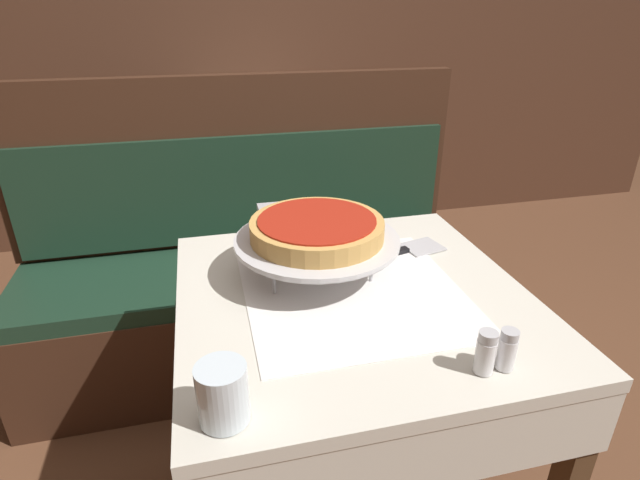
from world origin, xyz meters
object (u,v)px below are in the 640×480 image
object	(u,v)px
booth_bench	(250,290)
water_glass_near	(223,394)
pizza_server	(399,252)
napkin_holder	(277,220)
dining_table_front	(352,332)
salt_shaker	(486,352)
condiment_caddy	(272,123)
pizza_pan_stand	(317,242)
deep_dish_pizza	(317,228)
dining_table_rear	(264,150)
pepper_shaker	(507,350)

from	to	relation	value
booth_bench	water_glass_near	xyz separation A→B (m)	(-0.14, -1.14, 0.50)
booth_bench	pizza_server	distance (m)	0.88
napkin_holder	dining_table_front	bearing A→B (deg)	-70.99
water_glass_near	salt_shaker	xyz separation A→B (m)	(0.45, 0.01, -0.01)
condiment_caddy	booth_bench	bearing A→B (deg)	-105.93
dining_table_front	napkin_holder	size ratio (longest dim) A/B	7.80
napkin_holder	condiment_caddy	size ratio (longest dim) A/B	0.70
pizza_pan_stand	deep_dish_pizza	bearing A→B (deg)	-45.00
deep_dish_pizza	water_glass_near	xyz separation A→B (m)	(-0.25, -0.42, -0.07)
dining_table_rear	pepper_shaker	xyz separation A→B (m)	(0.16, -1.97, 0.15)
pizza_server	napkin_holder	world-z (taller)	napkin_holder
dining_table_front	salt_shaker	distance (m)	0.37
water_glass_near	pizza_server	bearing A→B (deg)	44.42
dining_table_rear	napkin_holder	xyz separation A→B (m)	(-0.14, -1.32, 0.16)
booth_bench	pizza_server	bearing A→B (deg)	-63.01
pizza_server	pepper_shaker	world-z (taller)	pepper_shaker
booth_bench	pizza_pan_stand	size ratio (longest dim) A/B	4.49
salt_shaker	pepper_shaker	bearing A→B (deg)	-0.00
pizza_server	pepper_shaker	xyz separation A→B (m)	(0.01, -0.47, 0.03)
condiment_caddy	dining_table_front	bearing A→B (deg)	-92.38
pepper_shaker	pizza_server	bearing A→B (deg)	91.60
deep_dish_pizza	salt_shaker	bearing A→B (deg)	-63.77
dining_table_rear	pizza_pan_stand	bearing A→B (deg)	-93.02
water_glass_near	pepper_shaker	size ratio (longest dim) A/B	1.27
dining_table_front	deep_dish_pizza	bearing A→B (deg)	119.85
booth_bench	condiment_caddy	bearing A→B (deg)	74.07
pizza_pan_stand	booth_bench	bearing A→B (deg)	98.44
pizza_server	condiment_caddy	xyz separation A→B (m)	(-0.10, 1.49, 0.03)
booth_bench	deep_dish_pizza	xyz separation A→B (m)	(0.11, -0.72, 0.57)
napkin_holder	pizza_server	bearing A→B (deg)	-32.68
dining_table_front	condiment_caddy	distance (m)	1.65
pizza_pan_stand	pizza_server	world-z (taller)	pizza_pan_stand
pizza_pan_stand	condiment_caddy	distance (m)	1.55
pizza_server	water_glass_near	xyz separation A→B (m)	(-0.48, -0.47, 0.05)
salt_shaker	dining_table_front	bearing A→B (deg)	114.95
booth_bench	condiment_caddy	distance (m)	0.98
pizza_pan_stand	pizza_server	distance (m)	0.25
dining_table_front	pepper_shaker	bearing A→B (deg)	-58.95
pepper_shaker	condiment_caddy	xyz separation A→B (m)	(-0.12, 1.95, -0.01)
salt_shaker	napkin_holder	size ratio (longest dim) A/B	0.82
dining_table_front	pepper_shaker	xyz separation A→B (m)	(0.19, -0.31, 0.15)
pizza_server	condiment_caddy	world-z (taller)	condiment_caddy
dining_table_rear	booth_bench	distance (m)	0.92
deep_dish_pizza	napkin_holder	size ratio (longest dim) A/B	3.11
deep_dish_pizza	water_glass_near	world-z (taller)	deep_dish_pizza
salt_shaker	condiment_caddy	world-z (taller)	condiment_caddy
dining_table_front	pizza_server	distance (m)	0.26
dining_table_front	water_glass_near	size ratio (longest dim) A/B	7.83
deep_dish_pizza	napkin_holder	world-z (taller)	deep_dish_pizza
condiment_caddy	pepper_shaker	bearing A→B (deg)	-86.57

